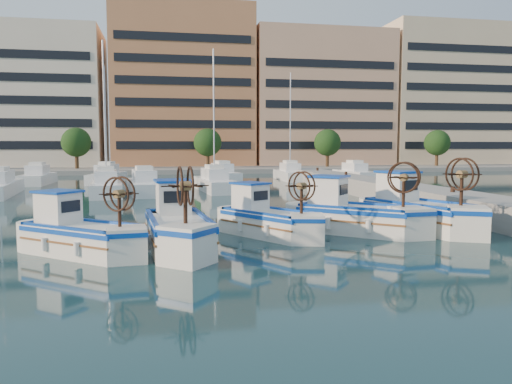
% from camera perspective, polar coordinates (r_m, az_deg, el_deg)
% --- Properties ---
extents(ground, '(300.00, 300.00, 0.00)m').
position_cam_1_polar(ground, '(18.94, -3.10, -5.93)').
color(ground, '#1B3E46').
rests_on(ground, ground).
extents(quay, '(3.00, 60.00, 1.20)m').
position_cam_1_polar(quay, '(30.75, 19.54, -0.78)').
color(quay, gray).
rests_on(quay, ground).
extents(waterfront, '(180.00, 40.00, 25.60)m').
position_cam_1_polar(waterfront, '(84.60, -2.71, 10.30)').
color(waterfront, gray).
rests_on(waterfront, ground).
extents(yacht_marina, '(37.65, 21.74, 11.50)m').
position_cam_1_polar(yacht_marina, '(45.51, -11.65, 1.19)').
color(yacht_marina, white).
rests_on(yacht_marina, ground).
extents(fishing_boat_a, '(4.33, 4.03, 2.72)m').
position_cam_1_polar(fishing_boat_a, '(17.98, -19.53, -4.41)').
color(fishing_boat_a, white).
rests_on(fishing_boat_a, ground).
extents(fishing_boat_b, '(2.43, 5.00, 3.06)m').
position_cam_1_polar(fishing_boat_b, '(18.06, -8.96, -3.82)').
color(fishing_boat_b, white).
rests_on(fishing_boat_b, ground).
extents(fishing_boat_c, '(3.74, 4.48, 2.73)m').
position_cam_1_polar(fishing_boat_c, '(20.44, 1.28, -2.96)').
color(fishing_boat_c, white).
rests_on(fishing_boat_c, ground).
extents(fishing_boat_d, '(4.83, 4.59, 3.06)m').
position_cam_1_polar(fishing_boat_d, '(21.52, 11.01, -2.40)').
color(fishing_boat_d, white).
rests_on(fishing_boat_d, ground).
extents(fishing_boat_e, '(3.64, 5.35, 3.23)m').
position_cam_1_polar(fishing_boat_e, '(22.99, 17.96, -1.95)').
color(fishing_boat_e, white).
rests_on(fishing_boat_e, ground).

